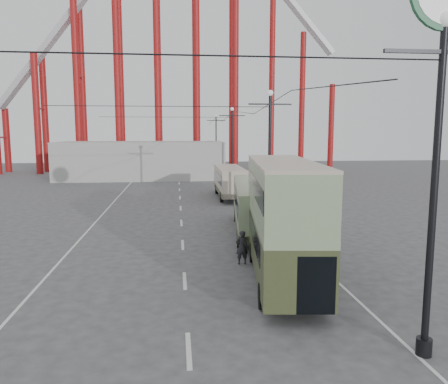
{
  "coord_description": "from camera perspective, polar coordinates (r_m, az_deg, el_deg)",
  "views": [
    {
      "loc": [
        -1.27,
        -13.92,
        6.24
      ],
      "look_at": [
        1.3,
        9.69,
        3.0
      ],
      "focal_mm": 35.0,
      "sensor_mm": 36.0,
      "label": 1
    }
  ],
  "objects": [
    {
      "name": "ground",
      "position": [
        15.31,
        -0.96,
        -16.29
      ],
      "size": [
        160.0,
        160.0,
        0.0
      ],
      "primitive_type": "plane",
      "color": "#434345",
      "rests_on": "ground"
    },
    {
      "name": "roller_coaster",
      "position": [
        72.76,
        -7.5,
        20.96
      ],
      "size": [
        52.95,
        5.0,
        55.48
      ],
      "color": "maroon",
      "rests_on": "ground"
    },
    {
      "name": "lamp_post_distant",
      "position": [
        76.25,
        -1.04,
        6.6
      ],
      "size": [
        3.2,
        0.44,
        9.32
      ],
      "color": "black",
      "rests_on": "ground"
    },
    {
      "name": "road_markings",
      "position": [
        34.2,
        -5.42,
        -2.77
      ],
      "size": [
        12.52,
        120.0,
        0.01
      ],
      "color": "silver",
      "rests_on": "ground"
    },
    {
      "name": "lamp_post_mid",
      "position": [
        32.69,
        5.95,
        4.99
      ],
      "size": [
        3.2,
        0.44,
        9.32
      ],
      "color": "black",
      "rests_on": "ground"
    },
    {
      "name": "lamp_post_far",
      "position": [
        54.38,
        1.06,
        6.12
      ],
      "size": [
        3.2,
        0.44,
        9.32
      ],
      "color": "black",
      "rests_on": "ground"
    },
    {
      "name": "single_decker_green",
      "position": [
        27.37,
        4.16,
        -1.7
      ],
      "size": [
        3.7,
        11.16,
        3.1
      ],
      "rotation": [
        0.0,
        0.0,
        -0.11
      ],
      "color": "gray",
      "rests_on": "ground"
    },
    {
      "name": "fairground_shed",
      "position": [
        61.22,
        -10.65,
        4.14
      ],
      "size": [
        22.0,
        10.0,
        5.0
      ],
      "primitive_type": "cube",
      "color": "#A8A7A2",
      "rests_on": "ground"
    },
    {
      "name": "double_decker_bus",
      "position": [
        18.38,
        7.67,
        -2.94
      ],
      "size": [
        3.44,
        9.68,
        5.09
      ],
      "rotation": [
        0.0,
        0.0,
        -0.11
      ],
      "color": "#343E21",
      "rests_on": "ground"
    },
    {
      "name": "lamp_post_near",
      "position": [
        13.0,
        26.6,
        14.12
      ],
      "size": [
        3.2,
        0.44,
        10.8
      ],
      "color": "black",
      "rests_on": "ground"
    },
    {
      "name": "single_decker_cream",
      "position": [
        42.12,
        0.76,
        1.51
      ],
      "size": [
        2.49,
        9.41,
        2.92
      ],
      "rotation": [
        0.0,
        0.0,
        -0.01
      ],
      "color": "#BBAB96",
      "rests_on": "ground"
    },
    {
      "name": "pedestrian",
      "position": [
        20.97,
        2.34,
        -7.23
      ],
      "size": [
        0.64,
        0.46,
        1.63
      ],
      "primitive_type": "imported",
      "rotation": [
        0.0,
        0.0,
        3.27
      ],
      "color": "black",
      "rests_on": "ground"
    }
  ]
}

